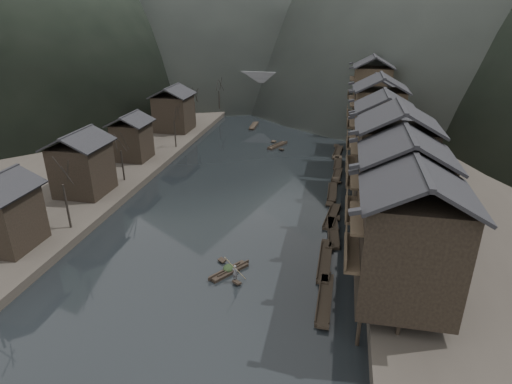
# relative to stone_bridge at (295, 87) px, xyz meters

# --- Properties ---
(water) EXTENTS (300.00, 300.00, 0.00)m
(water) POSITION_rel_stone_bridge_xyz_m (0.00, -72.00, -5.11)
(water) COLOR black
(water) RESTS_ON ground
(right_bank) EXTENTS (40.00, 200.00, 1.80)m
(right_bank) POSITION_rel_stone_bridge_xyz_m (35.00, -32.00, -4.21)
(right_bank) COLOR #2D2823
(right_bank) RESTS_ON ground
(left_bank) EXTENTS (40.00, 200.00, 1.20)m
(left_bank) POSITION_rel_stone_bridge_xyz_m (-35.00, -32.00, -4.51)
(left_bank) COLOR #2D2823
(left_bank) RESTS_ON ground
(stilt_houses) EXTENTS (9.00, 67.60, 15.19)m
(stilt_houses) POSITION_rel_stone_bridge_xyz_m (17.28, -52.73, 3.73)
(stilt_houses) COLOR black
(stilt_houses) RESTS_ON ground
(left_houses) EXTENTS (8.10, 53.20, 8.73)m
(left_houses) POSITION_rel_stone_bridge_xyz_m (-20.50, -51.88, 0.55)
(left_houses) COLOR black
(left_houses) RESTS_ON left_bank
(bare_trees) EXTENTS (3.66, 74.53, 7.32)m
(bare_trees) POSITION_rel_stone_bridge_xyz_m (-17.00, -46.17, 1.10)
(bare_trees) COLOR black
(bare_trees) RESTS_ON left_bank
(moored_sampans) EXTENTS (2.07, 49.88, 0.47)m
(moored_sampans) POSITION_rel_stone_bridge_xyz_m (11.61, -57.35, -4.91)
(moored_sampans) COLOR black
(moored_sampans) RESTS_ON water
(midriver_boats) EXTENTS (9.27, 18.83, 0.45)m
(midriver_boats) POSITION_rel_stone_bridge_xyz_m (-2.97, -27.00, -4.91)
(midriver_boats) COLOR black
(midriver_boats) RESTS_ON water
(stone_bridge) EXTENTS (40.00, 6.00, 9.00)m
(stone_bridge) POSITION_rel_stone_bridge_xyz_m (0.00, 0.00, 0.00)
(stone_bridge) COLOR #4C4C4F
(stone_bridge) RESTS_ON ground
(hero_sampan) EXTENTS (3.28, 4.24, 0.43)m
(hero_sampan) POSITION_rel_stone_bridge_xyz_m (2.34, -75.03, -4.91)
(hero_sampan) COLOR black
(hero_sampan) RESTS_ON water
(cargo_heap) EXTENTS (1.02, 1.33, 0.61)m
(cargo_heap) POSITION_rel_stone_bridge_xyz_m (2.22, -74.86, -4.37)
(cargo_heap) COLOR black
(cargo_heap) RESTS_ON hero_sampan
(boatman) EXTENTS (0.68, 0.55, 1.62)m
(boatman) POSITION_rel_stone_bridge_xyz_m (3.26, -76.36, -3.87)
(boatman) COLOR #525355
(boatman) RESTS_ON hero_sampan
(bamboo_pole) EXTENTS (1.82, 1.85, 3.62)m
(bamboo_pole) POSITION_rel_stone_bridge_xyz_m (3.46, -76.36, -1.25)
(bamboo_pole) COLOR #8C7A51
(bamboo_pole) RESTS_ON boatman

